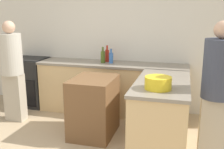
# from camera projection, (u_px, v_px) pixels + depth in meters

# --- Properties ---
(wall_back) EXTENTS (8.00, 0.06, 2.70)m
(wall_back) POSITION_uv_depth(u_px,v_px,m) (117.00, 36.00, 4.80)
(wall_back) COLOR silver
(wall_back) RESTS_ON ground_plane
(counter_back) EXTENTS (2.63, 0.63, 0.91)m
(counter_back) POSITION_uv_depth(u_px,v_px,m) (112.00, 88.00, 4.70)
(counter_back) COLOR #D6B27A
(counter_back) RESTS_ON ground_plane
(counter_peninsula) EXTENTS (0.69, 1.45, 0.91)m
(counter_peninsula) POSITION_uv_depth(u_px,v_px,m) (161.00, 114.00, 3.49)
(counter_peninsula) COLOR #D6B27A
(counter_peninsula) RESTS_ON ground_plane
(range_oven) EXTENTS (0.67, 0.61, 0.92)m
(range_oven) POSITION_uv_depth(u_px,v_px,m) (30.00, 81.00, 5.13)
(range_oven) COLOR black
(range_oven) RESTS_ON ground_plane
(island_table) EXTENTS (0.59, 0.75, 0.86)m
(island_table) POSITION_uv_depth(u_px,v_px,m) (94.00, 107.00, 3.84)
(island_table) COLOR brown
(island_table) RESTS_ON ground_plane
(mixing_bowl) EXTENTS (0.31, 0.31, 0.15)m
(mixing_bowl) POSITION_uv_depth(u_px,v_px,m) (158.00, 83.00, 3.03)
(mixing_bowl) COLOR yellow
(mixing_bowl) RESTS_ON counter_peninsula
(water_bottle_blue) EXTENTS (0.07, 0.07, 0.25)m
(water_bottle_blue) POSITION_uv_depth(u_px,v_px,m) (111.00, 58.00, 4.57)
(water_bottle_blue) COLOR #386BB7
(water_bottle_blue) RESTS_ON counter_back
(olive_oil_bottle) EXTENTS (0.08, 0.08, 0.28)m
(olive_oil_bottle) POSITION_uv_depth(u_px,v_px,m) (103.00, 56.00, 4.61)
(olive_oil_bottle) COLOR #475B1E
(olive_oil_bottle) RESTS_ON counter_back
(hot_sauce_bottle) EXTENTS (0.07, 0.07, 0.29)m
(hot_sauce_bottle) POSITION_uv_depth(u_px,v_px,m) (107.00, 55.00, 4.71)
(hot_sauce_bottle) COLOR red
(hot_sauce_bottle) RESTS_ON counter_back
(person_by_range) EXTENTS (0.35, 0.35, 1.65)m
(person_by_range) POSITION_uv_depth(u_px,v_px,m) (12.00, 68.00, 4.26)
(person_by_range) COLOR #ADA38E
(person_by_range) RESTS_ON ground_plane
(person_at_peninsula) EXTENTS (0.36, 0.36, 1.69)m
(person_at_peninsula) POSITION_uv_depth(u_px,v_px,m) (217.00, 89.00, 3.02)
(person_at_peninsula) COLOR #ADA38E
(person_at_peninsula) RESTS_ON ground_plane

